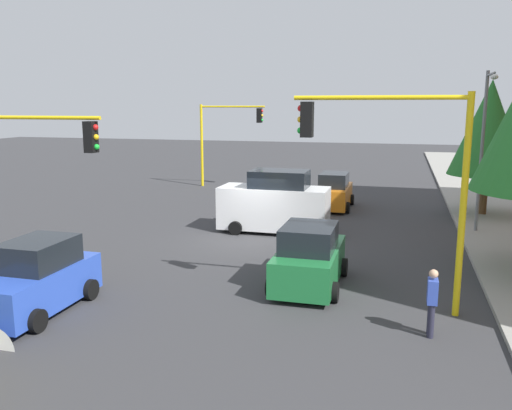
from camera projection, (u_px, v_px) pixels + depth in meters
name	position (u px, v px, depth m)	size (l,w,h in m)	color
ground_plane	(250.00, 242.00, 21.89)	(120.00, 120.00, 0.00)	#353538
sidewalk_kerb	(503.00, 229.00, 23.87)	(80.00, 4.00, 0.15)	gray
traffic_signal_near_right	(30.00, 161.00, 16.98)	(0.36, 4.59, 5.34)	yellow
traffic_signal_far_right	(226.00, 129.00, 35.90)	(0.36, 4.59, 5.63)	yellow
traffic_signal_near_left	(395.00, 159.00, 13.93)	(0.36, 4.59, 5.92)	yellow
street_lamp_curbside	(484.00, 135.00, 22.10)	(2.15, 0.28, 7.00)	slate
tree_roadside_mid	(489.00, 128.00, 26.03)	(3.75, 3.75, 6.83)	brown
delivery_van_white	(275.00, 204.00, 23.40)	(2.22, 4.80, 2.77)	white
car_green	(309.00, 258.00, 16.39)	(3.97, 2.10, 1.98)	#1E7238
car_orange	(334.00, 192.00, 28.83)	(3.95, 1.95, 1.98)	orange
car_blue	(37.00, 279.00, 14.41)	(3.80, 2.02, 1.98)	blue
pedestrian_crossing	(432.00, 301.00, 12.80)	(0.40, 0.24, 1.70)	#262638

